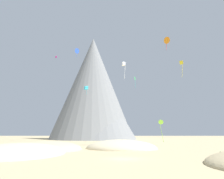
% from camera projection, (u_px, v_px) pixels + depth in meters
% --- Properties ---
extents(ground_plane, '(400.00, 400.00, 0.00)m').
position_uv_depth(ground_plane, '(124.00, 159.00, 31.60)').
color(ground_plane, '#C6B284').
extents(dune_foreground_left, '(17.82, 19.24, 3.96)m').
position_uv_depth(dune_foreground_left, '(46.00, 150.00, 47.57)').
color(dune_foreground_left, '#CCBA8E').
rests_on(dune_foreground_left, ground_plane).
extents(dune_foreground_right, '(19.43, 22.41, 4.05)m').
position_uv_depth(dune_foreground_right, '(17.00, 155.00, 37.14)').
color(dune_foreground_right, beige).
rests_on(dune_foreground_right, ground_plane).
extents(dune_midground, '(19.58, 16.91, 4.33)m').
position_uv_depth(dune_midground, '(121.00, 149.00, 50.60)').
color(dune_midground, beige).
rests_on(dune_midground, ground_plane).
extents(bush_far_right, '(1.87, 1.87, 0.60)m').
position_uv_depth(bush_far_right, '(221.00, 153.00, 37.12)').
color(bush_far_right, '#477238').
rests_on(bush_far_right, ground_plane).
extents(bush_ridge_crest, '(2.23, 2.23, 0.74)m').
position_uv_depth(bush_ridge_crest, '(6.00, 154.00, 34.78)').
color(bush_ridge_crest, '#386633').
rests_on(bush_ridge_crest, ground_plane).
extents(bush_low_patch, '(1.80, 1.80, 0.94)m').
position_uv_depth(bush_low_patch, '(38.00, 152.00, 37.93)').
color(bush_low_patch, '#477238').
rests_on(bush_low_patch, ground_plane).
extents(bush_near_left, '(1.97, 1.97, 0.51)m').
position_uv_depth(bush_near_left, '(37.00, 151.00, 41.90)').
color(bush_near_left, '#668C4C').
rests_on(bush_near_left, ground_plane).
extents(bush_far_left, '(3.16, 3.16, 0.42)m').
position_uv_depth(bush_far_left, '(78.00, 147.00, 54.39)').
color(bush_far_left, '#568442').
rests_on(bush_far_left, ground_plane).
extents(rock_massif, '(63.58, 63.58, 60.76)m').
position_uv_depth(rock_massif, '(94.00, 93.00, 124.30)').
color(rock_massif, slate).
rests_on(rock_massif, ground_plane).
extents(kite_blue_high, '(1.97, 2.27, 4.13)m').
position_uv_depth(kite_blue_high, '(77.00, 51.00, 95.71)').
color(kite_blue_high, blue).
extents(kite_white_mid, '(1.02, 1.06, 5.30)m').
position_uv_depth(kite_white_mid, '(124.00, 64.00, 60.78)').
color(kite_white_mid, white).
extents(kite_magenta_high, '(0.95, 0.49, 0.99)m').
position_uv_depth(kite_magenta_high, '(56.00, 57.00, 93.12)').
color(kite_magenta_high, '#D1339E').
extents(kite_orange_high, '(1.80, 1.86, 4.01)m').
position_uv_depth(kite_orange_high, '(167.00, 40.00, 61.00)').
color(kite_orange_high, orange).
extents(kite_lime_low, '(1.28, 0.71, 5.56)m').
position_uv_depth(kite_lime_low, '(161.00, 123.00, 54.16)').
color(kite_lime_low, '#8CD133').
extents(kite_cyan_mid, '(1.87, 1.84, 3.47)m').
position_uv_depth(kite_cyan_mid, '(86.00, 88.00, 87.33)').
color(kite_cyan_mid, '#33BCDB').
extents(kite_yellow_mid, '(1.11, 0.53, 5.59)m').
position_uv_depth(kite_yellow_mid, '(182.00, 65.00, 67.86)').
color(kite_yellow_mid, yellow).
extents(kite_green_mid, '(0.89, 1.52, 4.66)m').
position_uv_depth(kite_green_mid, '(135.00, 79.00, 86.77)').
color(kite_green_mid, green).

